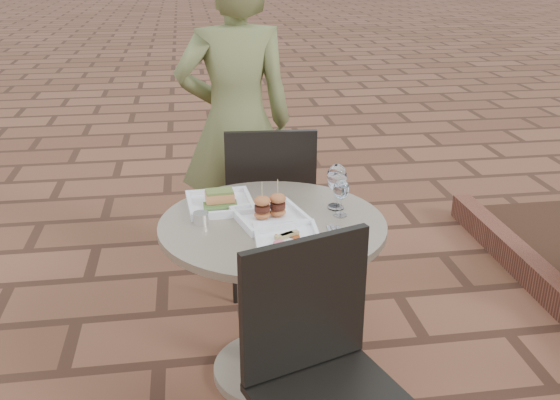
{
  "coord_description": "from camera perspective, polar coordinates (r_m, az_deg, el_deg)",
  "views": [
    {
      "loc": [
        -0.22,
        -1.94,
        1.75
      ],
      "look_at": [
        0.11,
        0.29,
        0.82
      ],
      "focal_mm": 40.0,
      "sensor_mm": 36.0,
      "label": 1
    }
  ],
  "objects": [
    {
      "name": "cafe_table",
      "position": [
        2.57,
        -0.67,
        -6.97
      ],
      "size": [
        0.9,
        0.9,
        0.73
      ],
      "color": "gray",
      "rests_on": "ground"
    },
    {
      "name": "chair_far",
      "position": [
        3.17,
        -0.96,
        0.23
      ],
      "size": [
        0.47,
        0.47,
        0.93
      ],
      "rotation": [
        0.0,
        0.0,
        3.08
      ],
      "color": "black",
      "rests_on": "ground"
    },
    {
      "name": "chair_near",
      "position": [
        1.99,
        3.79,
        -14.65
      ],
      "size": [
        0.56,
        0.56,
        0.93
      ],
      "rotation": [
        0.0,
        0.0,
        0.33
      ],
      "color": "black",
      "rests_on": "ground"
    },
    {
      "name": "diner",
      "position": [
        3.34,
        -4.04,
        6.91
      ],
      "size": [
        0.65,
        0.45,
        1.71
      ],
      "primitive_type": "imported",
      "rotation": [
        0.0,
        0.0,
        3.21
      ],
      "color": "olive",
      "rests_on": "ground"
    },
    {
      "name": "plate_salmon",
      "position": [
        2.6,
        -5.52,
        -0.18
      ],
      "size": [
        0.28,
        0.28,
        0.07
      ],
      "rotation": [
        0.0,
        0.0,
        0.07
      ],
      "color": "white",
      "rests_on": "cafe_table"
    },
    {
      "name": "plate_sliders",
      "position": [
        2.46,
        -0.92,
        -1.16
      ],
      "size": [
        0.31,
        0.31,
        0.17
      ],
      "rotation": [
        0.0,
        0.0,
        0.26
      ],
      "color": "white",
      "rests_on": "cafe_table"
    },
    {
      "name": "plate_tuna",
      "position": [
        2.3,
        0.63,
        -3.36
      ],
      "size": [
        0.25,
        0.25,
        0.03
      ],
      "rotation": [
        0.0,
        0.0,
        -0.04
      ],
      "color": "white",
      "rests_on": "cafe_table"
    },
    {
      "name": "wine_glass_right",
      "position": [
        2.49,
        5.62,
        0.87
      ],
      "size": [
        0.07,
        0.07,
        0.15
      ],
      "color": "white",
      "rests_on": "cafe_table"
    },
    {
      "name": "wine_glass_mid",
      "position": [
        2.58,
        5.09,
        1.57
      ],
      "size": [
        0.06,
        0.06,
        0.15
      ],
      "color": "white",
      "rests_on": "cafe_table"
    },
    {
      "name": "wine_glass_far",
      "position": [
        2.55,
        5.23,
        2.08
      ],
      "size": [
        0.08,
        0.08,
        0.19
      ],
      "color": "white",
      "rests_on": "cafe_table"
    },
    {
      "name": "steel_ramekin",
      "position": [
        2.45,
        -7.23,
        -1.66
      ],
      "size": [
        0.07,
        0.07,
        0.05
      ],
      "primitive_type": "cylinder",
      "rotation": [
        0.0,
        0.0,
        0.21
      ],
      "color": "silver",
      "rests_on": "cafe_table"
    },
    {
      "name": "cutlery_set",
      "position": [
        2.35,
        5.35,
        -3.26
      ],
      "size": [
        0.11,
        0.2,
        0.0
      ],
      "primitive_type": null,
      "rotation": [
        0.0,
        0.0,
        0.09
      ],
      "color": "silver",
      "rests_on": "cafe_table"
    }
  ]
}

